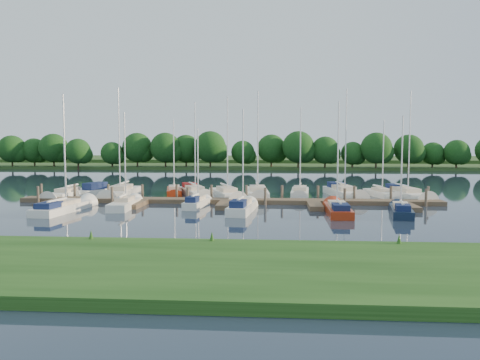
# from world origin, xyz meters

# --- Properties ---
(ground) EXTENTS (260.00, 260.00, 0.00)m
(ground) POSITION_xyz_m (0.00, 0.00, 0.00)
(ground) COLOR #1B2437
(ground) RESTS_ON ground
(near_bank) EXTENTS (90.00, 10.00, 0.50)m
(near_bank) POSITION_xyz_m (0.00, -16.00, 0.25)
(near_bank) COLOR #194012
(near_bank) RESTS_ON ground
(dock) EXTENTS (40.00, 6.00, 0.40)m
(dock) POSITION_xyz_m (0.00, 7.31, 0.20)
(dock) COLOR brown
(dock) RESTS_ON ground
(mooring_pilings) EXTENTS (38.24, 2.84, 2.00)m
(mooring_pilings) POSITION_xyz_m (0.00, 8.43, 0.60)
(mooring_pilings) COLOR #473D33
(mooring_pilings) RESTS_ON ground
(far_shore) EXTENTS (180.00, 30.00, 0.60)m
(far_shore) POSITION_xyz_m (0.00, 75.00, 0.30)
(far_shore) COLOR #24481B
(far_shore) RESTS_ON ground
(distant_hill) EXTENTS (220.00, 40.00, 1.40)m
(distant_hill) POSITION_xyz_m (0.00, 100.00, 0.70)
(distant_hill) COLOR #375123
(distant_hill) RESTS_ON ground
(treeline) EXTENTS (145.04, 10.08, 8.25)m
(treeline) POSITION_xyz_m (-0.98, 62.05, 4.27)
(treeline) COLOR #38281C
(treeline) RESTS_ON ground
(sailboat_n_0) EXTENTS (2.09, 7.96, 10.12)m
(sailboat_n_0) POSITION_xyz_m (-17.16, 11.15, 0.27)
(sailboat_n_0) COLOR white
(sailboat_n_0) RESTS_ON ground
(motorboat) EXTENTS (3.14, 5.66, 1.71)m
(motorboat) POSITION_xyz_m (-15.22, 13.50, 0.35)
(motorboat) COLOR white
(motorboat) RESTS_ON ground
(sailboat_n_2) EXTENTS (2.45, 9.28, 11.86)m
(sailboat_n_2) POSITION_xyz_m (-11.79, 12.24, 0.28)
(sailboat_n_2) COLOR white
(sailboat_n_2) RESTS_ON ground
(sailboat_n_3) EXTENTS (2.73, 6.65, 8.52)m
(sailboat_n_3) POSITION_xyz_m (-6.57, 14.57, 0.27)
(sailboat_n_3) COLOR #9C280E
(sailboat_n_3) RESTS_ON ground
(sailboat_n_4) EXTENTS (4.56, 8.05, 10.41)m
(sailboat_n_4) POSITION_xyz_m (-4.22, 14.05, 0.32)
(sailboat_n_4) COLOR white
(sailboat_n_4) RESTS_ON ground
(sailboat_n_5) EXTENTS (4.35, 8.43, 10.82)m
(sailboat_n_5) POSITION_xyz_m (-0.47, 12.04, 0.28)
(sailboat_n_5) COLOR white
(sailboat_n_5) RESTS_ON ground
(sailboat_n_6) EXTENTS (2.73, 9.09, 11.47)m
(sailboat_n_6) POSITION_xyz_m (2.67, 13.24, 0.27)
(sailboat_n_6) COLOR white
(sailboat_n_6) RESTS_ON ground
(sailboat_n_7) EXTENTS (2.29, 7.68, 9.79)m
(sailboat_n_7) POSITION_xyz_m (7.19, 14.10, 0.27)
(sailboat_n_7) COLOR white
(sailboat_n_7) RESTS_ON ground
(sailboat_n_8) EXTENTS (3.44, 9.37, 11.77)m
(sailboat_n_8) POSITION_xyz_m (11.81, 14.25, 0.33)
(sailboat_n_8) COLOR white
(sailboat_n_8) RESTS_ON ground
(sailboat_n_9) EXTENTS (2.67, 6.58, 8.37)m
(sailboat_n_9) POSITION_xyz_m (15.76, 14.18, 0.27)
(sailboat_n_9) COLOR white
(sailboat_n_9) RESTS_ON ground
(sailboat_n_10) EXTENTS (3.33, 9.07, 11.34)m
(sailboat_n_10) POSITION_xyz_m (18.13, 13.45, 0.32)
(sailboat_n_10) COLOR white
(sailboat_n_10) RESTS_ON ground
(sailboat_s_0) EXTENTS (2.51, 8.05, 10.06)m
(sailboat_s_0) POSITION_xyz_m (-13.07, 1.45, 0.30)
(sailboat_s_0) COLOR white
(sailboat_s_0) RESTS_ON ground
(sailboat_s_1) EXTENTS (1.90, 6.76, 8.72)m
(sailboat_s_1) POSITION_xyz_m (-8.65, 3.92, 0.27)
(sailboat_s_1) COLOR white
(sailboat_s_1) RESTS_ON ground
(sailboat_s_2) EXTENTS (1.85, 5.65, 7.39)m
(sailboat_s_2) POSITION_xyz_m (-2.44, 4.97, 0.32)
(sailboat_s_2) COLOR white
(sailboat_s_2) RESTS_ON ground
(sailboat_s_3) EXTENTS (2.23, 6.86, 8.87)m
(sailboat_s_3) POSITION_xyz_m (1.78, 2.14, 0.33)
(sailboat_s_3) COLOR white
(sailboat_s_3) RESTS_ON ground
(sailboat_s_4) EXTENTS (1.88, 7.36, 9.38)m
(sailboat_s_4) POSITION_xyz_m (9.51, 1.82, 0.31)
(sailboat_s_4) COLOR #9C280E
(sailboat_s_4) RESTS_ON ground
(sailboat_s_5) EXTENTS (2.44, 6.41, 8.18)m
(sailboat_s_5) POSITION_xyz_m (14.43, 1.52, 0.31)
(sailboat_s_5) COLOR #0E1C31
(sailboat_s_5) RESTS_ON ground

